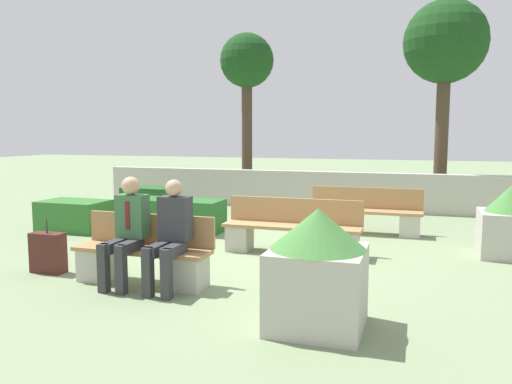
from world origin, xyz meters
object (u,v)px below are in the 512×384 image
object	(u,v)px
bench_left_side	(365,216)
person_seated_man	(127,226)
bench_front	(143,258)
suitcase	(48,253)
planter_corner_right	(511,223)
bench_right_side	(292,232)
planter_corner_left	(318,267)
tree_center_left	(445,46)
tree_leftmost	(247,67)
person_seated_woman	(170,230)

from	to	relation	value
bench_left_side	person_seated_man	world-z (taller)	person_seated_man
bench_front	suitcase	size ratio (longest dim) A/B	2.39
person_seated_man	planter_corner_right	xyz separation A→B (m)	(4.78, 3.09, -0.23)
bench_right_side	suitcase	world-z (taller)	bench_right_side
planter_corner_left	tree_center_left	xyz separation A→B (m)	(1.41, 8.61, 3.41)
bench_front	tree_center_left	world-z (taller)	tree_center_left
tree_leftmost	planter_corner_right	bearing A→B (deg)	-40.47
person_seated_man	tree_center_left	bearing A→B (deg)	63.86
suitcase	planter_corner_right	bearing A→B (deg)	25.59
person_seated_woman	suitcase	xyz separation A→B (m)	(-1.95, 0.16, -0.46)
bench_front	tree_center_left	bearing A→B (deg)	64.25
planter_corner_left	bench_right_side	bearing A→B (deg)	108.61
bench_front	bench_left_side	xyz separation A→B (m)	(2.34, 4.09, 0.01)
bench_left_side	planter_corner_right	size ratio (longest dim) A/B	1.87
suitcase	tree_center_left	distance (m)	10.15
person_seated_man	planter_corner_right	distance (m)	5.69
planter_corner_right	tree_center_left	bearing A→B (deg)	99.92
bench_left_side	person_seated_woman	xyz separation A→B (m)	(-1.87, -4.23, 0.40)
tree_leftmost	tree_center_left	world-z (taller)	tree_center_left
planter_corner_right	tree_leftmost	distance (m)	8.60
bench_left_side	planter_corner_right	bearing A→B (deg)	-22.22
bench_front	person_seated_man	size ratio (longest dim) A/B	1.32
suitcase	bench_front	bearing A→B (deg)	-0.72
bench_front	suitcase	world-z (taller)	bench_front
bench_right_side	tree_leftmost	xyz separation A→B (m)	(-2.83, 6.02, 3.41)
bench_left_side	person_seated_woman	size ratio (longest dim) A/B	1.57
bench_left_side	planter_corner_left	world-z (taller)	planter_corner_left
person_seated_man	suitcase	bearing A→B (deg)	173.49
person_seated_man	suitcase	world-z (taller)	person_seated_man
person_seated_woman	planter_corner_left	xyz separation A→B (m)	(1.91, -0.63, -0.14)
person_seated_woman	planter_corner_right	world-z (taller)	person_seated_woman
bench_left_side	planter_corner_left	distance (m)	4.86
suitcase	person_seated_man	bearing A→B (deg)	-6.51
person_seated_man	person_seated_woman	xyz separation A→B (m)	(0.60, -0.00, -0.02)
bench_right_side	planter_corner_right	distance (m)	3.35
person_seated_woman	tree_center_left	world-z (taller)	tree_center_left
person_seated_man	tree_leftmost	distance (m)	8.89
person_seated_woman	planter_corner_left	size ratio (longest dim) A/B	1.13
person_seated_woman	bench_right_side	bearing A→B (deg)	67.40
tree_leftmost	person_seated_woman	bearing A→B (deg)	-77.13
bench_front	planter_corner_right	xyz separation A→B (m)	(4.64, 2.95, 0.20)
bench_front	tree_leftmost	bearing A→B (deg)	99.94
tree_center_left	bench_right_side	bearing A→B (deg)	-112.58
bench_front	tree_leftmost	size ratio (longest dim) A/B	0.38
suitcase	tree_center_left	bearing A→B (deg)	56.04
person_seated_man	suitcase	distance (m)	1.44
person_seated_man	planter_corner_left	bearing A→B (deg)	-14.08
bench_left_side	tree_center_left	xyz separation A→B (m)	(1.45, 3.75, 3.67)
person_seated_woman	tree_center_left	distance (m)	9.25
planter_corner_right	bench_right_side	bearing A→B (deg)	-165.50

